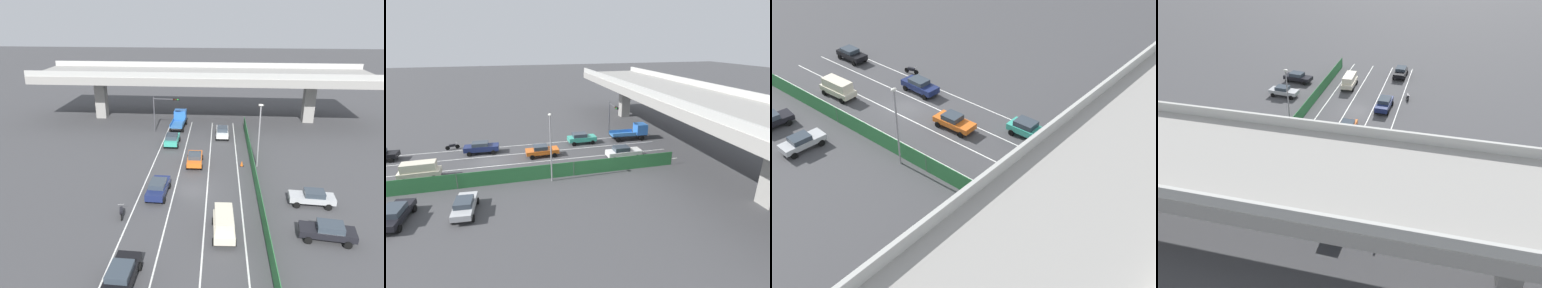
% 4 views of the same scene
% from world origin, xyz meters
% --- Properties ---
extents(ground_plane, '(300.00, 300.00, 0.00)m').
position_xyz_m(ground_plane, '(0.00, 0.00, 0.00)').
color(ground_plane, '#424244').
extents(lane_line_left_edge, '(0.14, 42.39, 0.01)m').
position_xyz_m(lane_line_left_edge, '(-5.19, 3.19, 0.00)').
color(lane_line_left_edge, silver).
rests_on(lane_line_left_edge, ground).
extents(lane_line_mid_left, '(0.14, 42.39, 0.01)m').
position_xyz_m(lane_line_mid_left, '(-1.73, 3.19, 0.00)').
color(lane_line_mid_left, silver).
rests_on(lane_line_mid_left, ground).
extents(lane_line_mid_right, '(0.14, 42.39, 0.01)m').
position_xyz_m(lane_line_mid_right, '(1.73, 3.19, 0.00)').
color(lane_line_mid_right, silver).
rests_on(lane_line_mid_right, ground).
extents(lane_line_right_edge, '(0.14, 42.39, 0.01)m').
position_xyz_m(lane_line_right_edge, '(5.19, 3.19, 0.00)').
color(lane_line_right_edge, silver).
rests_on(lane_line_right_edge, ground).
extents(elevated_overpass, '(55.75, 11.84, 9.03)m').
position_xyz_m(elevated_overpass, '(0.00, 26.39, 7.34)').
color(elevated_overpass, gray).
rests_on(elevated_overpass, ground).
extents(green_fence, '(0.10, 38.49, 1.75)m').
position_xyz_m(green_fence, '(6.90, 3.19, 0.88)').
color(green_fence, '#2D753D').
rests_on(green_fence, ground).
extents(car_van_cream, '(2.07, 4.50, 2.07)m').
position_xyz_m(car_van_cream, '(3.40, -7.59, 1.18)').
color(car_van_cream, beige).
rests_on(car_van_cream, ground).
extents(car_taxi_teal, '(2.05, 4.29, 1.67)m').
position_xyz_m(car_taxi_teal, '(-3.70, 13.36, 0.93)').
color(car_taxi_teal, teal).
rests_on(car_taxi_teal, ground).
extents(car_taxi_orange, '(2.08, 4.45, 1.57)m').
position_xyz_m(car_taxi_orange, '(-0.04, 6.80, 0.87)').
color(car_taxi_orange, orange).
rests_on(car_taxi_orange, ground).
extents(car_sedan_navy, '(2.13, 4.71, 1.65)m').
position_xyz_m(car_sedan_navy, '(-3.26, -1.22, 0.92)').
color(car_sedan_navy, navy).
rests_on(car_sedan_navy, ground).
extents(car_sedan_white, '(1.98, 4.69, 1.69)m').
position_xyz_m(car_sedan_white, '(3.36, 17.26, 0.92)').
color(car_sedan_white, white).
rests_on(car_sedan_white, ground).
extents(flatbed_truck_blue, '(2.40, 5.83, 2.48)m').
position_xyz_m(flatbed_truck_blue, '(-3.60, 22.13, 1.28)').
color(flatbed_truck_blue, black).
rests_on(flatbed_truck_blue, ground).
extents(motorcycle, '(0.73, 1.91, 0.93)m').
position_xyz_m(motorcycle, '(-6.01, -5.42, 0.46)').
color(motorcycle, black).
rests_on(motorcycle, ground).
extents(parked_sedan_dark, '(4.73, 2.51, 1.56)m').
position_xyz_m(parked_sedan_dark, '(12.00, -7.65, 0.88)').
color(parked_sedan_dark, black).
rests_on(parked_sedan_dark, ground).
extents(parked_wagon_silver, '(4.45, 2.21, 1.52)m').
position_xyz_m(parked_wagon_silver, '(12.06, -1.93, 0.85)').
color(parked_wagon_silver, '#B2B5B7').
rests_on(parked_wagon_silver, ground).
extents(traffic_light, '(4.05, 0.52, 5.55)m').
position_xyz_m(traffic_light, '(-5.78, 19.04, 3.96)').
color(traffic_light, '#47474C').
rests_on(traffic_light, ground).
extents(street_lamp, '(0.60, 0.36, 7.83)m').
position_xyz_m(street_lamp, '(7.57, 6.88, 4.70)').
color(street_lamp, gray).
rests_on(street_lamp, ground).
extents(traffic_cone, '(0.47, 0.47, 0.71)m').
position_xyz_m(traffic_cone, '(5.72, 6.81, 0.33)').
color(traffic_cone, orange).
rests_on(traffic_cone, ground).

